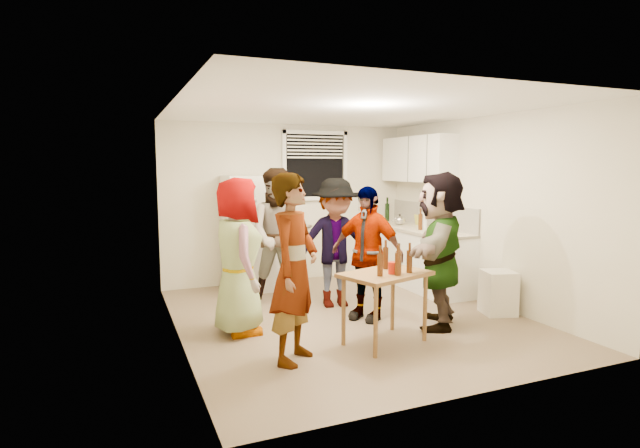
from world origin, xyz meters
name	(u,v)px	position (x,y,z in m)	size (l,w,h in m)	color
room	(349,318)	(0.00, 0.00, 0.00)	(4.00, 4.50, 2.50)	beige
window	(315,166)	(0.45, 2.21, 1.85)	(1.12, 0.10, 1.06)	white
refrigerator	(249,233)	(-0.75, 1.88, 0.85)	(0.70, 0.70, 1.70)	white
counter_lower	(415,258)	(1.70, 1.15, 0.43)	(0.60, 2.20, 0.86)	white
countertop	(416,229)	(1.70, 1.15, 0.88)	(0.64, 2.22, 0.04)	beige
backsplash	(432,215)	(1.99, 1.15, 1.08)	(0.03, 2.20, 0.36)	beige
upper_cabinets	(418,159)	(1.83, 1.35, 1.95)	(0.34, 1.60, 0.70)	white
kettle	(399,225)	(1.65, 1.55, 0.90)	(0.22, 0.19, 0.19)	silver
paper_towel	(423,229)	(1.68, 0.94, 0.90)	(0.12, 0.12, 0.25)	white
wine_bottle	(387,221)	(1.75, 2.12, 0.90)	(0.08, 0.08, 0.30)	black
beer_bottle_counter	(420,230)	(1.60, 0.89, 0.90)	(0.06, 0.06, 0.24)	#47230C
blue_cup	(434,235)	(1.44, 0.32, 0.90)	(0.08, 0.08, 0.11)	blue
picture_frame	(419,220)	(1.92, 1.41, 0.98)	(0.02, 0.20, 0.16)	gold
trash_bin	(498,294)	(1.79, -0.56, 0.25)	(0.37, 0.37, 0.54)	white
serving_table	(384,343)	(-0.03, -0.92, 0.00)	(0.89, 0.59, 0.75)	brown
beer_bottle_table	(380,276)	(-0.17, -1.04, 0.75)	(0.06, 0.06, 0.22)	#47230C
red_cup	(392,274)	(0.00, -1.01, 0.75)	(0.09, 0.09, 0.12)	#BA1D08
guest_grey	(239,332)	(-1.36, -0.01, 0.00)	(0.84, 1.72, 0.55)	#979797
guest_stripe	(295,360)	(-1.06, -1.01, 0.00)	(0.65, 1.78, 0.43)	#141933
guest_back_left	(281,303)	(-0.56, 0.97, 0.00)	(0.88, 1.82, 0.69)	brown
guest_back_right	(335,306)	(0.07, 0.55, 0.00)	(1.09, 1.69, 0.63)	#44444A
guest_black	(366,319)	(0.18, -0.11, 0.00)	(0.94, 1.61, 0.39)	black
guest_orange	(438,325)	(0.83, -0.65, 0.00)	(1.65, 1.78, 0.53)	#C15F40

